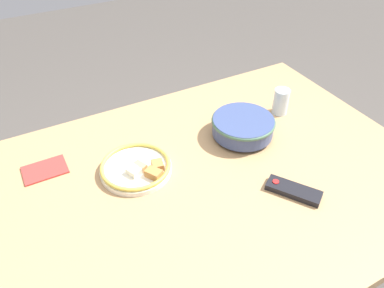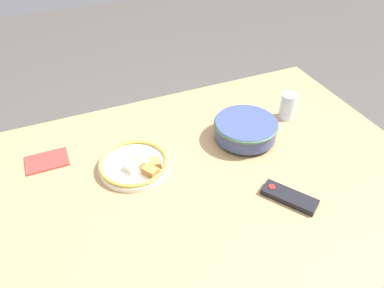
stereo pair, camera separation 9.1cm
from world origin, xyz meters
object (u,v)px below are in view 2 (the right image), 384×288
Objects in this scene: food_plate at (135,164)px; tv_remote at (289,197)px; drinking_glass at (288,106)px; noodle_bowl at (246,129)px.

tv_remote is (-0.40, 0.33, -0.01)m from food_plate.
drinking_glass is (-0.24, -0.38, 0.04)m from tv_remote.
food_plate is 2.28× the size of drinking_glass.
tv_remote is at bearing 140.76° from food_plate.
noodle_bowl is 0.42m from food_plate.
drinking_glass reaches higher than food_plate.
noodle_bowl is at bearing 14.37° from drinking_glass.
drinking_glass reaches higher than tv_remote.
food_plate is at bearing 4.61° from drinking_glass.
tv_remote is 0.45m from drinking_glass.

